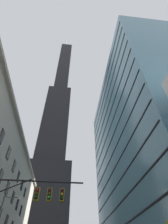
% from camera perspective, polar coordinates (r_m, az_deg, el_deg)
% --- Properties ---
extents(dark_skyscraper, '(23.74, 23.74, 205.02)m').
position_cam_1_polar(dark_skyscraper, '(109.40, -10.17, -9.58)').
color(dark_skyscraper, black).
rests_on(dark_skyscraper, ground).
extents(glass_office_midrise, '(15.28, 48.10, 55.58)m').
position_cam_1_polar(glass_office_midrise, '(51.37, 17.22, -10.29)').
color(glass_office_midrise, teal).
rests_on(glass_office_midrise, ground).
extents(traffic_signal_mast, '(7.93, 0.63, 7.36)m').
position_cam_1_polar(traffic_signal_mast, '(16.57, -17.42, -26.67)').
color(traffic_signal_mast, black).
rests_on(traffic_signal_mast, sidewalk_left).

